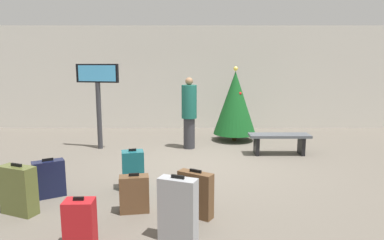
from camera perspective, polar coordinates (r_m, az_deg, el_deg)
ground_plane at (r=7.21m, az=1.99°, el=-7.33°), size 16.00×16.00×0.00m
back_wall at (r=11.04m, az=1.33°, el=7.14°), size 16.00×0.20×3.29m
holiday_tree at (r=9.25m, az=7.37°, el=2.92°), size 1.16×1.16×2.02m
flight_info_kiosk at (r=8.53m, az=-15.55°, el=5.16°), size 1.08×0.33×2.09m
waiting_bench at (r=8.07m, az=14.62°, el=-3.21°), size 1.39×0.44×0.48m
traveller_0 at (r=8.31m, az=-0.40°, el=1.44°), size 0.51×0.51×1.76m
suitcase_0 at (r=5.35m, az=-27.19°, el=-10.49°), size 0.55×0.39×0.73m
suitcase_1 at (r=5.78m, az=-9.86°, el=-8.32°), size 0.41×0.34×0.69m
suitcase_2 at (r=4.10m, az=-2.31°, el=-14.89°), size 0.49×0.34×0.81m
suitcase_3 at (r=4.93m, az=-9.63°, el=-12.20°), size 0.44×0.27×0.57m
suitcase_4 at (r=4.19m, az=-18.34°, el=-16.33°), size 0.34×0.24×0.60m
suitcase_5 at (r=5.83m, az=-22.94°, el=-9.13°), size 0.51×0.41×0.62m
suitcase_6 at (r=4.72m, az=0.68°, el=-12.45°), size 0.50×0.40×0.67m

